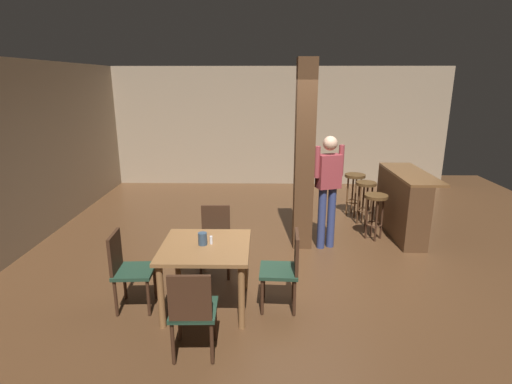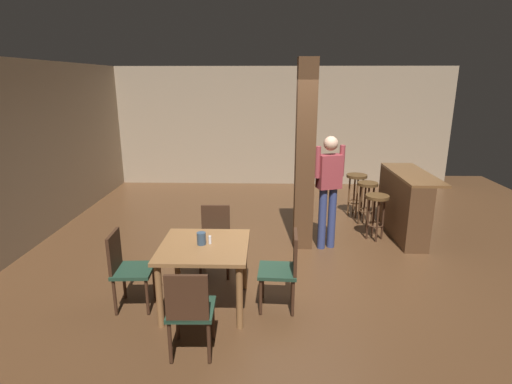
{
  "view_description": "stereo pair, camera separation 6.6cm",
  "coord_description": "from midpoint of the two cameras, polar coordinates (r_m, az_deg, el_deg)",
  "views": [
    {
      "loc": [
        -0.42,
        -5.18,
        2.5
      ],
      "look_at": [
        -0.5,
        0.0,
        1.04
      ],
      "focal_mm": 28.0,
      "sensor_mm": 36.0,
      "label": 1
    },
    {
      "loc": [
        -0.36,
        -5.18,
        2.5
      ],
      "look_at": [
        -0.5,
        0.0,
        1.04
      ],
      "focal_mm": 28.0,
      "sensor_mm": 36.0,
      "label": 2
    }
  ],
  "objects": [
    {
      "name": "chair_west",
      "position": [
        4.72,
        -18.34,
        -10.09
      ],
      "size": [
        0.44,
        0.44,
        0.89
      ],
      "color": "#1E3828",
      "rests_on": "ground_plane"
    },
    {
      "name": "standing_person",
      "position": [
        6.0,
        9.95,
        1.09
      ],
      "size": [
        0.47,
        0.3,
        1.72
      ],
      "color": "maroon",
      "rests_on": "ground_plane"
    },
    {
      "name": "bar_stool_far",
      "position": [
        7.69,
        13.66,
        1.08
      ],
      "size": [
        0.38,
        0.38,
        0.8
      ],
      "color": "#4C3319",
      "rests_on": "ground_plane"
    },
    {
      "name": "ground_plane",
      "position": [
        5.76,
        4.76,
        -9.99
      ],
      "size": [
        10.8,
        10.8,
        0.0
      ],
      "primitive_type": "plane",
      "color": "#4C301C"
    },
    {
      "name": "napkin_cup",
      "position": [
        4.44,
        -8.07,
        -6.63
      ],
      "size": [
        0.1,
        0.1,
        0.14
      ],
      "primitive_type": "cylinder",
      "color": "#33475B",
      "rests_on": "dining_table"
    },
    {
      "name": "dining_table",
      "position": [
        4.5,
        -7.61,
        -8.95
      ],
      "size": [
        0.97,
        0.97,
        0.75
      ],
      "color": "brown",
      "rests_on": "ground_plane"
    },
    {
      "name": "salt_shaker",
      "position": [
        4.45,
        -6.85,
        -6.83
      ],
      "size": [
        0.03,
        0.03,
        0.09
      ],
      "primitive_type": "cylinder",
      "color": "silver",
      "rests_on": "dining_table"
    },
    {
      "name": "bar_stool_mid",
      "position": [
        7.26,
        15.12,
        -0.1
      ],
      "size": [
        0.35,
        0.35,
        0.77
      ],
      "color": "#4C3319",
      "rests_on": "ground_plane"
    },
    {
      "name": "chair_north",
      "position": [
        5.32,
        -6.17,
        -6.34
      ],
      "size": [
        0.43,
        0.43,
        0.89
      ],
      "color": "#1E3828",
      "rests_on": "ground_plane"
    },
    {
      "name": "wall_back",
      "position": [
        9.75,
        3.23,
        9.28
      ],
      "size": [
        8.0,
        0.1,
        2.8
      ],
      "primitive_type": "cube",
      "color": "gray",
      "rests_on": "ground_plane"
    },
    {
      "name": "chair_south",
      "position": [
        3.8,
        -9.57,
        -16.14
      ],
      "size": [
        0.43,
        0.43,
        0.89
      ],
      "color": "#1E3828",
      "rests_on": "ground_plane"
    },
    {
      "name": "bar_counter",
      "position": [
        7.0,
        19.82,
        -1.47
      ],
      "size": [
        0.56,
        1.6,
        1.05
      ],
      "color": "brown",
      "rests_on": "ground_plane"
    },
    {
      "name": "bar_stool_near",
      "position": [
        6.63,
        16.42,
        -1.87
      ],
      "size": [
        0.37,
        0.37,
        0.74
      ],
      "color": "#4C3319",
      "rests_on": "ground_plane"
    },
    {
      "name": "pillar",
      "position": [
        5.92,
        6.6,
        4.97
      ],
      "size": [
        0.28,
        0.28,
        2.8
      ],
      "primitive_type": "cube",
      "color": "#4C301C",
      "rests_on": "ground_plane"
    },
    {
      "name": "chair_east",
      "position": [
        4.5,
        3.83,
        -10.54
      ],
      "size": [
        0.44,
        0.44,
        0.89
      ],
      "color": "#1E3828",
      "rests_on": "ground_plane"
    }
  ]
}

